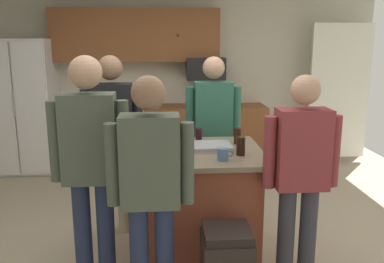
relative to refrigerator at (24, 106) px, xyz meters
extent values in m
plane|color=#B7A88E|center=(2.00, -2.38, -0.94)|extent=(7.04, 7.04, 0.00)
cube|color=beige|center=(2.00, 0.42, 0.36)|extent=(6.40, 0.10, 2.60)
cube|color=white|center=(4.60, 0.02, 0.16)|extent=(0.90, 0.06, 2.00)
cube|color=brown|center=(1.60, 0.22, 0.99)|extent=(2.40, 0.35, 0.75)
sphere|color=#4C3823|center=(2.20, 0.03, 0.99)|extent=(0.04, 0.04, 0.04)
cube|color=brown|center=(2.60, 0.10, -0.49)|extent=(1.80, 0.60, 0.90)
sphere|color=#4C3823|center=(3.05, -0.22, -0.49)|extent=(0.04, 0.04, 0.04)
cube|color=white|center=(0.00, 0.02, 0.00)|extent=(0.87, 0.70, 1.88)
cube|color=white|center=(0.22, -0.35, 0.00)|extent=(0.41, 0.04, 1.80)
cylinder|color=#B2B2B7|center=(0.00, -0.38, 0.09)|extent=(0.02, 0.02, 0.35)
cube|color=black|center=(2.60, 0.12, 0.51)|extent=(0.56, 0.40, 0.32)
cube|color=brown|center=(2.23, -2.59, -0.48)|extent=(1.01, 0.83, 0.91)
cube|color=#756651|center=(2.23, -2.59, -0.01)|extent=(1.15, 0.97, 0.04)
cylinder|color=#383842|center=(2.89, -3.09, -0.54)|extent=(0.13, 0.13, 0.79)
cylinder|color=#383842|center=(3.06, -3.09, -0.54)|extent=(0.13, 0.13, 0.79)
cube|color=maroon|center=(2.98, -3.09, 0.15)|extent=(0.38, 0.22, 0.59)
sphere|color=tan|center=(2.98, -3.09, 0.58)|extent=(0.21, 0.21, 0.21)
cylinder|color=maroon|center=(2.74, -3.09, 0.13)|extent=(0.09, 0.09, 0.53)
cylinder|color=maroon|center=(3.22, -3.09, 0.13)|extent=(0.09, 0.09, 0.53)
cylinder|color=#232D4C|center=(1.80, -3.37, -0.54)|extent=(0.13, 0.13, 0.80)
cylinder|color=#232D4C|center=(1.97, -3.37, -0.54)|extent=(0.13, 0.13, 0.80)
cube|color=#4C5647|center=(1.89, -3.37, 0.16)|extent=(0.38, 0.22, 0.60)
sphere|color=#8C664C|center=(1.89, -3.37, 0.60)|extent=(0.22, 0.22, 0.22)
cylinder|color=#4C5647|center=(1.65, -3.37, 0.14)|extent=(0.09, 0.09, 0.54)
cylinder|color=#4C5647|center=(2.13, -3.37, 0.14)|extent=(0.09, 0.09, 0.54)
cylinder|color=#383842|center=(2.40, -1.79, -0.52)|extent=(0.13, 0.13, 0.83)
cylinder|color=#383842|center=(2.57, -1.79, -0.52)|extent=(0.13, 0.13, 0.83)
cube|color=#2D6651|center=(2.49, -1.79, 0.20)|extent=(0.38, 0.22, 0.62)
sphere|color=tan|center=(2.49, -1.79, 0.65)|extent=(0.22, 0.22, 0.22)
cylinder|color=#2D6651|center=(2.25, -1.79, 0.18)|extent=(0.09, 0.09, 0.56)
cylinder|color=#2D6651|center=(2.73, -1.79, 0.18)|extent=(0.09, 0.09, 0.56)
cylinder|color=tan|center=(1.41, -2.09, -0.52)|extent=(0.13, 0.13, 0.84)
cylinder|color=tan|center=(1.58, -2.09, -0.52)|extent=(0.13, 0.13, 0.84)
cube|color=black|center=(1.50, -2.09, 0.22)|extent=(0.38, 0.22, 0.63)
sphere|color=#8C664C|center=(1.50, -2.09, 0.67)|extent=(0.23, 0.23, 0.23)
cylinder|color=black|center=(1.26, -2.09, 0.20)|extent=(0.09, 0.09, 0.57)
cylinder|color=black|center=(1.74, -2.09, 0.20)|extent=(0.09, 0.09, 0.57)
cylinder|color=#232D4C|center=(1.36, -3.03, -0.51)|extent=(0.13, 0.13, 0.86)
cylinder|color=#232D4C|center=(1.53, -3.03, -0.51)|extent=(0.13, 0.13, 0.86)
cube|color=#4C5647|center=(1.45, -3.03, 0.24)|extent=(0.38, 0.22, 0.64)
sphere|color=tan|center=(1.45, -3.03, 0.71)|extent=(0.23, 0.23, 0.23)
cylinder|color=#4C5647|center=(1.21, -3.03, 0.22)|extent=(0.09, 0.09, 0.58)
cylinder|color=#4C5647|center=(1.69, -3.03, 0.22)|extent=(0.09, 0.09, 0.58)
cylinder|color=black|center=(2.63, -2.39, 0.09)|extent=(0.07, 0.07, 0.14)
cylinder|color=black|center=(2.01, -2.87, 0.10)|extent=(0.07, 0.07, 0.17)
cylinder|color=#4C6B99|center=(1.95, -2.49, 0.06)|extent=(0.08, 0.08, 0.10)
torus|color=#4C6B99|center=(2.00, -2.49, 0.07)|extent=(0.06, 0.01, 0.06)
cylinder|color=black|center=(2.07, -2.29, 0.09)|extent=(0.06, 0.06, 0.16)
cylinder|color=black|center=(2.59, -2.75, 0.09)|extent=(0.07, 0.07, 0.15)
cylinder|color=black|center=(2.30, -2.27, 0.08)|extent=(0.06, 0.06, 0.12)
cylinder|color=#4C6B99|center=(2.43, -2.88, 0.06)|extent=(0.08, 0.08, 0.10)
torus|color=#4C6B99|center=(2.49, -2.88, 0.07)|extent=(0.06, 0.01, 0.06)
cube|color=#B7B7BC|center=(2.33, -2.54, 0.02)|extent=(0.44, 0.30, 0.02)
cube|color=#A8A8AD|center=(2.33, -2.54, 0.04)|extent=(0.44, 0.30, 0.02)
cube|color=black|center=(2.40, -3.36, -0.36)|extent=(0.32, 0.32, 0.06)
camera|label=1|loc=(1.98, -5.90, 0.93)|focal=38.28mm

